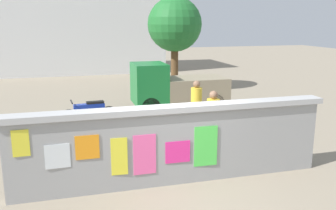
# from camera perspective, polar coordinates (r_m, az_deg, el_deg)

# --- Properties ---
(ground) EXTENTS (60.00, 60.00, 0.00)m
(ground) POSITION_cam_1_polar(r_m,az_deg,el_deg) (15.59, -7.47, 0.27)
(ground) COLOR gray
(poster_wall) EXTENTS (6.90, 0.42, 1.69)m
(poster_wall) POSITION_cam_1_polar(r_m,az_deg,el_deg) (7.79, 0.88, -6.01)
(poster_wall) COLOR #979797
(poster_wall) RESTS_ON ground
(auto_rickshaw_truck) EXTENTS (3.61, 1.52, 1.85)m
(auto_rickshaw_truck) POSITION_cam_1_polar(r_m,az_deg,el_deg) (14.07, 1.04, 2.74)
(auto_rickshaw_truck) COLOR black
(auto_rickshaw_truck) RESTS_ON ground
(motorcycle) EXTENTS (1.90, 0.56, 0.87)m
(motorcycle) POSITION_cam_1_polar(r_m,az_deg,el_deg) (12.36, -11.90, -1.06)
(motorcycle) COLOR black
(motorcycle) RESTS_ON ground
(bicycle_near) EXTENTS (1.67, 0.54, 0.95)m
(bicycle_near) POSITION_cam_1_polar(r_m,az_deg,el_deg) (10.70, -5.04, -3.58)
(bicycle_near) COLOR black
(bicycle_near) RESTS_ON ground
(bicycle_far) EXTENTS (1.71, 0.44, 0.95)m
(bicycle_far) POSITION_cam_1_polar(r_m,az_deg,el_deg) (9.16, -12.67, -6.73)
(bicycle_far) COLOR black
(bicycle_far) RESTS_ON ground
(person_walking) EXTENTS (0.47, 0.47, 1.62)m
(person_walking) POSITION_cam_1_polar(r_m,az_deg,el_deg) (9.77, 6.99, -1.45)
(person_walking) COLOR #BF6626
(person_walking) RESTS_ON ground
(person_bystander) EXTENTS (0.43, 0.43, 1.62)m
(person_bystander) POSITION_cam_1_polar(r_m,az_deg,el_deg) (11.33, 4.41, 0.62)
(person_bystander) COLOR #D83F72
(person_bystander) RESTS_ON ground
(tree_roadside) EXTENTS (2.61, 2.61, 4.52)m
(tree_roadside) POSITION_cam_1_polar(r_m,az_deg,el_deg) (18.04, 1.04, 12.29)
(tree_roadside) COLOR brown
(tree_roadside) RESTS_ON ground
(building_background) EXTENTS (11.60, 5.73, 5.90)m
(building_background) POSITION_cam_1_polar(r_m,az_deg,el_deg) (26.21, -14.25, 11.67)
(building_background) COLOR silver
(building_background) RESTS_ON ground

